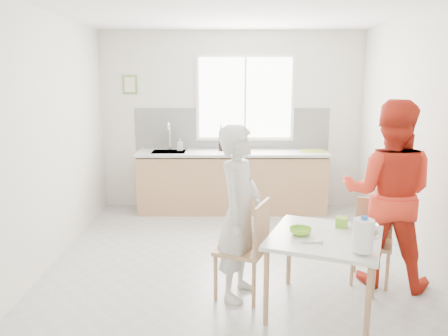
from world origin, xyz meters
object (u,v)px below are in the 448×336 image
object	(u,v)px
chair_far	(373,237)
person_white	(240,213)
person_red	(388,194)
wine_bottle_b	(236,141)
milk_jug	(364,235)
bowl_green	(301,231)
dining_table	(325,244)
chair_left	(249,245)
bowl_white	(365,228)
wine_bottle_a	(221,140)

from	to	relation	value
chair_far	person_white	world-z (taller)	person_white
chair_far	person_white	size ratio (longest dim) A/B	0.51
person_red	wine_bottle_b	distance (m)	2.82
person_red	milk_jug	bearing A→B (deg)	82.63
person_white	bowl_green	size ratio (longest dim) A/B	8.54
dining_table	wine_bottle_b	world-z (taller)	wine_bottle_b
dining_table	person_red	distance (m)	0.96
chair_left	person_white	world-z (taller)	person_white
bowl_white	wine_bottle_b	bearing A→B (deg)	109.85
bowl_green	person_white	bearing A→B (deg)	153.23
chair_left	bowl_green	size ratio (longest dim) A/B	4.91
wine_bottle_a	dining_table	bearing A→B (deg)	-73.23
dining_table	bowl_green	world-z (taller)	bowl_green
chair_far	milk_jug	xyz separation A→B (m)	(-0.43, -1.00, 0.39)
person_red	bowl_white	distance (m)	0.60
person_red	wine_bottle_a	bearing A→B (deg)	-34.45
wine_bottle_a	wine_bottle_b	bearing A→B (deg)	3.84
person_red	bowl_green	distance (m)	1.09
milk_jug	wine_bottle_a	size ratio (longest dim) A/B	0.86
chair_left	wine_bottle_a	world-z (taller)	wine_bottle_a
person_white	wine_bottle_b	xyz separation A→B (m)	(0.04, 2.72, 0.27)
chair_far	person_white	bearing A→B (deg)	-144.08
person_white	wine_bottle_b	world-z (taller)	person_white
dining_table	person_red	world-z (taller)	person_red
chair_far	bowl_green	world-z (taller)	chair_far
chair_far	wine_bottle_b	xyz separation A→B (m)	(-1.30, 2.39, 0.62)
chair_left	wine_bottle_a	distance (m)	2.81
person_white	person_red	world-z (taller)	person_red
person_red	milk_jug	size ratio (longest dim) A/B	6.59
dining_table	bowl_green	bearing A→B (deg)	172.28
bowl_green	bowl_white	bearing A→B (deg)	9.21
chair_far	wine_bottle_a	size ratio (longest dim) A/B	2.54
bowl_white	wine_bottle_a	world-z (taller)	wine_bottle_a
dining_table	bowl_white	size ratio (longest dim) A/B	4.98
dining_table	wine_bottle_a	size ratio (longest dim) A/B	3.64
dining_table	wine_bottle_b	distance (m)	3.12
chair_left	milk_jug	size ratio (longest dim) A/B	3.35
chair_left	person_red	size ratio (longest dim) A/B	0.51
chair_left	person_white	xyz separation A→B (m)	(-0.08, 0.03, 0.29)
bowl_green	bowl_white	xyz separation A→B (m)	(0.58, 0.09, -0.00)
chair_left	chair_far	xyz separation A→B (m)	(1.26, 0.37, -0.06)
chair_far	bowl_green	size ratio (longest dim) A/B	4.33
milk_jug	wine_bottle_b	xyz separation A→B (m)	(-0.87, 3.39, 0.23)
milk_jug	wine_bottle_b	size ratio (longest dim) A/B	0.91
chair_left	chair_far	world-z (taller)	chair_left
person_red	dining_table	bearing A→B (deg)	59.74
dining_table	person_red	bearing A→B (deg)	37.99
chair_left	milk_jug	bearing A→B (deg)	74.50
bowl_green	wine_bottle_a	distance (m)	3.07
person_red	bowl_green	world-z (taller)	person_red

